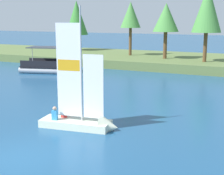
% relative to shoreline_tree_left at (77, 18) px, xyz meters
% --- Properties ---
extents(ground_plane, '(200.00, 200.00, 0.00)m').
position_rel_shoreline_tree_left_xyz_m(ground_plane, '(15.62, -31.32, -5.45)').
color(ground_plane, navy).
extents(shore_bank, '(80.00, 12.50, 0.93)m').
position_rel_shoreline_tree_left_xyz_m(shore_bank, '(15.62, -2.32, -4.98)').
color(shore_bank, '#5B703D').
rests_on(shore_bank, ground).
extents(shoreline_tree_left, '(3.12, 3.12, 6.88)m').
position_rel_shoreline_tree_left_xyz_m(shoreline_tree_left, '(0.00, 0.00, 0.00)').
color(shoreline_tree_left, brown).
rests_on(shoreline_tree_left, shore_bank).
extents(shoreline_tree_midleft, '(2.46, 2.46, 6.45)m').
position_rel_shoreline_tree_left_xyz_m(shoreline_tree_midleft, '(9.18, -2.83, 0.32)').
color(shoreline_tree_midleft, brown).
rests_on(shoreline_tree_midleft, shore_bank).
extents(shoreline_tree_centre, '(2.89, 2.89, 6.16)m').
position_rel_shoreline_tree_left_xyz_m(shoreline_tree_centre, '(13.98, -4.29, 0.02)').
color(shoreline_tree_centre, brown).
rests_on(shoreline_tree_centre, shore_bank).
extents(shoreline_tree_midright, '(3.02, 3.02, 7.87)m').
position_rel_shoreline_tree_left_xyz_m(shoreline_tree_midright, '(18.56, -5.34, 0.91)').
color(shoreline_tree_midright, brown).
rests_on(shoreline_tree_midright, shore_bank).
extents(sailboat, '(4.19, 1.71, 6.47)m').
position_rel_shoreline_tree_left_xyz_m(sailboat, '(16.32, -27.00, -4.98)').
color(sailboat, silver).
rests_on(sailboat, ground).
extents(pontoon_boat, '(5.72, 3.64, 2.60)m').
position_rel_shoreline_tree_left_xyz_m(pontoon_boat, '(4.14, -13.13, -4.79)').
color(pontoon_boat, '#B2B2B7').
rests_on(pontoon_boat, ground).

